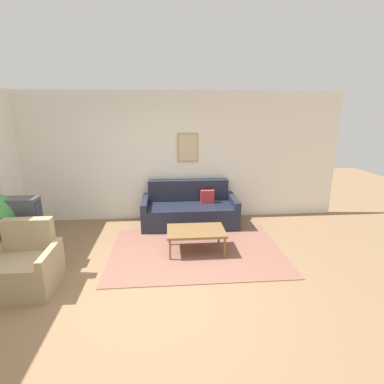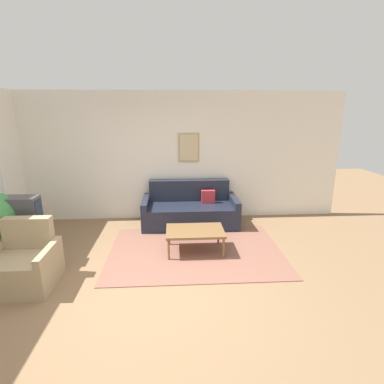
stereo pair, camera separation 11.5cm
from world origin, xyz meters
The scene contains 10 objects.
ground_plane centered at (0.00, 0.00, 0.00)m, with size 16.00×16.00×0.00m, color #846647.
area_rug centered at (0.75, 1.08, 0.01)m, with size 2.88×2.04×0.01m.
wall_back centered at (0.01, 2.80, 1.35)m, with size 8.00×0.09×2.70m.
couch centered at (0.73, 2.34, 0.30)m, with size 1.93×0.90×0.88m.
coffee_table centered at (0.74, 1.07, 0.36)m, with size 0.96×0.63×0.39m.
tv_stand centered at (-1.96, 0.86, 0.30)m, with size 0.75×0.42×0.61m.
tv centered at (-1.96, 0.86, 0.84)m, with size 0.64×0.28×0.46m.
armchair centered at (-1.65, 0.21, 0.29)m, with size 0.83×0.76×0.88m.
potted_plant_by_window centered at (-2.30, 1.51, 0.57)m, with size 0.59×0.59×0.91m.
potted_plant_small centered at (-2.16, 1.15, 0.37)m, with size 0.39×0.39×0.64m.
Camera 1 is at (0.29, -3.53, 2.32)m, focal length 28.00 mm.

